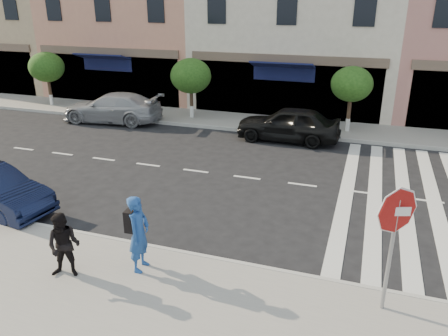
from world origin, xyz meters
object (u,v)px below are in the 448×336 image
Objects in this scene: stop_sign at (395,224)px; walker at (64,246)px; car_far_mid at (288,124)px; photographer at (139,233)px; car_far_left at (112,108)px.

walker is (-6.78, -1.11, -1.17)m from stop_sign.
walker is 0.34× the size of car_far_mid.
walker is at bearing -12.01° from car_far_mid.
car_far_left is at bearing 31.32° from photographer.
car_far_left is 1.13× the size of car_far_mid.
car_far_left is (-6.59, 12.35, -0.17)m from walker.
car_far_mid is (-4.09, 10.97, -1.32)m from stop_sign.
car_far_left is (-13.36, 11.24, -1.35)m from stop_sign.
stop_sign is 0.52× the size of car_far_left.
photographer is 14.07m from car_far_left.
car_far_left is (-8.03, 11.55, -0.32)m from photographer.
stop_sign reaches higher than walker.
photographer is 11.36m from car_far_mid.
walker is at bearing 115.35° from photographer.
stop_sign reaches higher than car_far_left.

